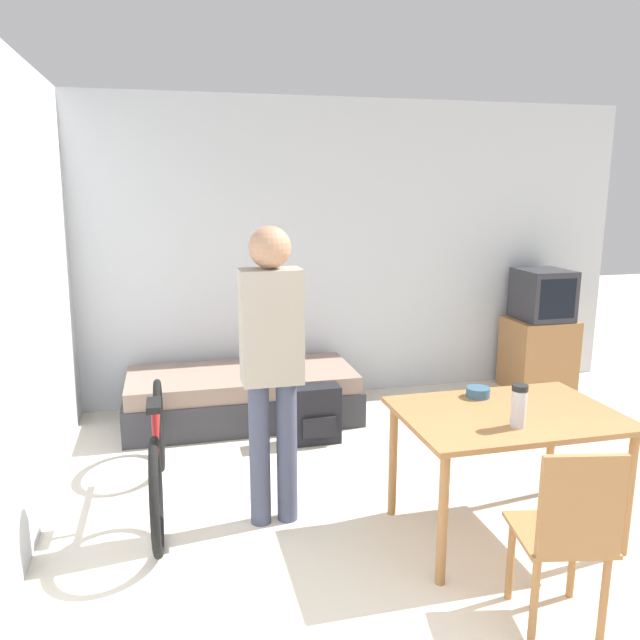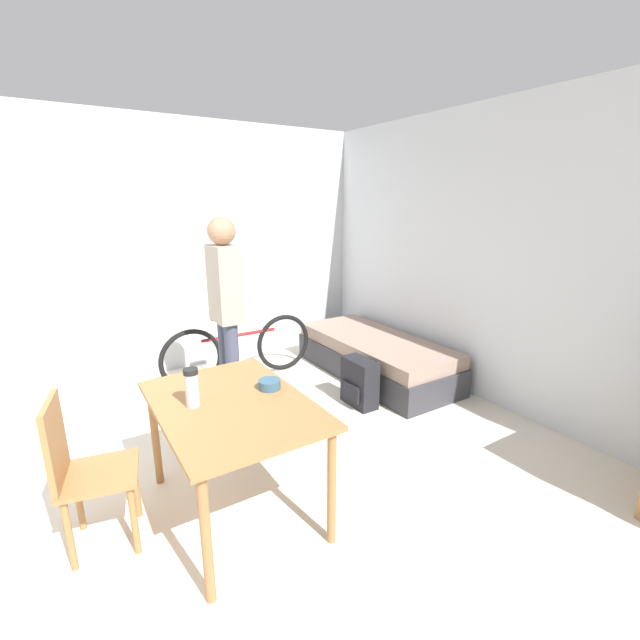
% 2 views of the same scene
% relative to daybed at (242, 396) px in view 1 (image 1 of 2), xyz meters
% --- Properties ---
extents(wall_back, '(5.61, 0.06, 2.70)m').
position_rel_daybed_xyz_m(wall_back, '(0.96, 0.52, 1.14)').
color(wall_back, silver).
rests_on(wall_back, ground_plane).
extents(wall_left, '(0.06, 4.88, 2.70)m').
position_rel_daybed_xyz_m(wall_left, '(-1.37, -1.45, 1.14)').
color(wall_left, silver).
rests_on(wall_left, ground_plane).
extents(daybed, '(1.92, 0.83, 0.43)m').
position_rel_daybed_xyz_m(daybed, '(0.00, 0.00, 0.00)').
color(daybed, '#333338').
rests_on(daybed, ground_plane).
extents(tv, '(0.59, 0.50, 1.17)m').
position_rel_daybed_xyz_m(tv, '(2.88, 0.15, 0.34)').
color(tv, '#9E6B3D').
rests_on(tv, ground_plane).
extents(dining_table, '(1.19, 0.82, 0.73)m').
position_rel_daybed_xyz_m(dining_table, '(1.22, -2.10, 0.44)').
color(dining_table, '#9E6B3D').
rests_on(dining_table, ground_plane).
extents(wooden_chair, '(0.45, 0.45, 0.89)m').
position_rel_daybed_xyz_m(wooden_chair, '(1.06, -2.90, 0.29)').
color(wooden_chair, '#9E6B3D').
rests_on(wooden_chair, ground_plane).
extents(bicycle, '(0.08, 1.68, 0.74)m').
position_rel_daybed_xyz_m(bicycle, '(-0.67, -1.30, 0.12)').
color(bicycle, black).
rests_on(bicycle, ground_plane).
extents(person_standing, '(0.34, 0.23, 1.74)m').
position_rel_daybed_xyz_m(person_standing, '(-0.01, -1.66, 0.81)').
color(person_standing, '#3D4256').
rests_on(person_standing, ground_plane).
extents(thermos_flask, '(0.08, 0.08, 0.23)m').
position_rel_daybed_xyz_m(thermos_flask, '(1.16, -2.30, 0.65)').
color(thermos_flask, '#B7B7BC').
rests_on(thermos_flask, dining_table).
extents(mate_bowl, '(0.14, 0.14, 0.06)m').
position_rel_daybed_xyz_m(mate_bowl, '(1.18, -1.84, 0.55)').
color(mate_bowl, '#335670').
rests_on(mate_bowl, dining_table).
extents(backpack, '(0.37, 0.21, 0.45)m').
position_rel_daybed_xyz_m(backpack, '(0.49, -0.60, 0.01)').
color(backpack, black).
rests_on(backpack, ground_plane).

